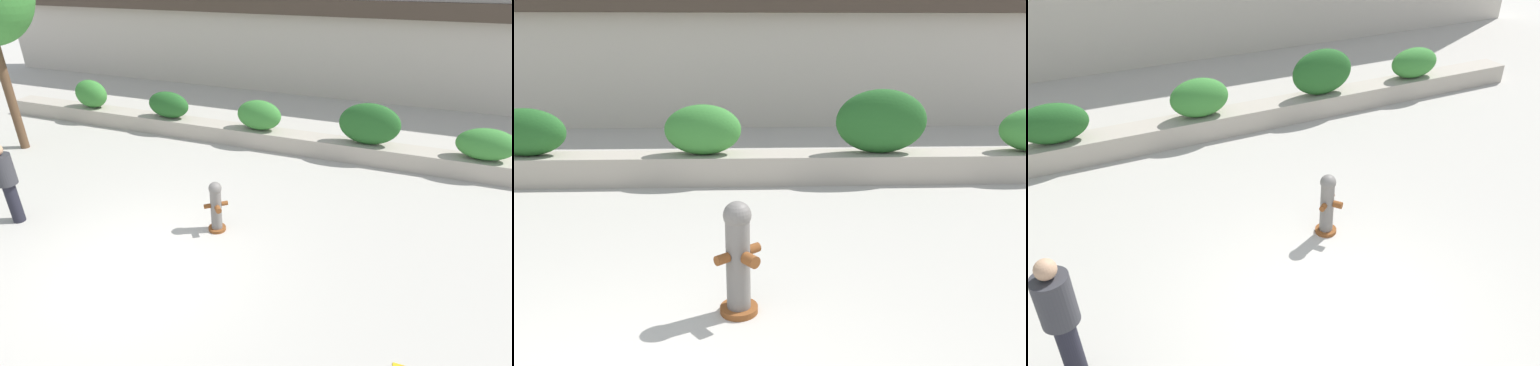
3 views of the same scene
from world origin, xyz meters
The scene contains 8 objects.
ground_plane centered at (0.00, 0.00, 0.00)m, with size 120.00×120.00×0.00m, color #B2ADA3.
planter_wall_low centered at (0.00, 6.00, 0.25)m, with size 18.00×0.70×0.50m, color #ADA393.
hedge_bush_1 centered at (-2.87, 6.00, 0.91)m, with size 1.36×0.61×0.81m, color #235B23.
hedge_bush_2 centered at (0.12, 6.00, 0.93)m, with size 1.31×0.69×0.86m, color #387F33.
hedge_bush_3 centered at (3.20, 6.00, 1.05)m, with size 1.59×0.60×1.11m, color #235B23.
hedge_bush_4 centered at (5.99, 6.00, 0.89)m, with size 1.38×0.67×0.79m, color #387F33.
fire_hydrant centered at (0.82, 1.63, 0.55)m, with size 0.49×0.49×1.08m.
pedestrian centered at (-3.20, 0.48, 0.99)m, with size 0.56×0.56×1.73m.
Camera 3 is at (-2.72, -4.04, 4.97)m, focal length 35.00 mm.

